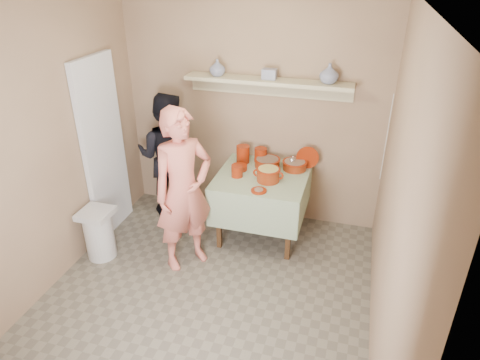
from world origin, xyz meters
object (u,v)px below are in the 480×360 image
(person_cook, at_px, (184,191))
(trash_bin, at_px, (99,233))
(person_helper, at_px, (168,156))
(serving_table, at_px, (262,185))
(cazuela_rice, at_px, (268,174))

(person_cook, height_order, trash_bin, person_cook)
(person_helper, height_order, trash_bin, person_helper)
(person_helper, height_order, serving_table, person_helper)
(person_helper, xyz_separation_m, cazuela_rice, (1.29, -0.29, 0.08))
(person_helper, relative_size, trash_bin, 2.73)
(person_helper, bearing_deg, person_cook, 116.54)
(cazuela_rice, height_order, trash_bin, cazuela_rice)
(serving_table, bearing_deg, person_cook, -131.21)
(serving_table, relative_size, cazuela_rice, 2.95)
(cazuela_rice, xyz_separation_m, trash_bin, (-1.63, -0.77, -0.56))
(person_cook, relative_size, cazuela_rice, 5.11)
(cazuela_rice, bearing_deg, serving_table, 127.63)
(person_cook, relative_size, person_helper, 1.10)
(person_cook, height_order, person_helper, person_cook)
(person_cook, distance_m, trash_bin, 1.09)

